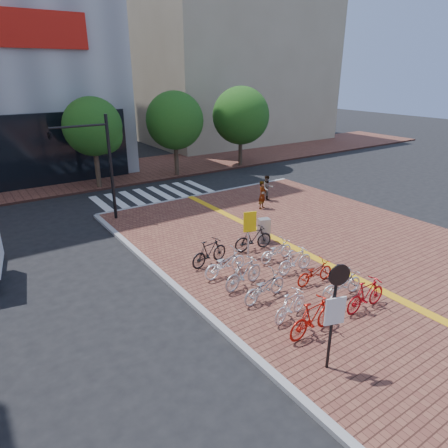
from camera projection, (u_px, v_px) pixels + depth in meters
ground at (302, 287)px, 14.98m from camera, size 120.00×120.00×0.00m
kerb_west at (332, 427)px, 9.00m from camera, size 0.25×34.00×0.15m
kerb_north at (203, 195)px, 25.79m from camera, size 14.00×0.25×0.15m
far_sidewalk at (111, 174)px, 31.16m from camera, size 70.00×8.00×0.15m
building_beige at (222, 58)px, 45.89m from camera, size 20.00×18.00×18.00m
crosswalk at (155, 195)px, 26.05m from camera, size 7.50×4.00×0.01m
street_trees at (188, 121)px, 29.62m from camera, size 16.20×4.60×6.35m
bike_0 at (313, 317)px, 11.88m from camera, size 1.96×0.63×1.16m
bike_1 at (290, 305)px, 12.67m from camera, size 1.67×0.76×0.97m
bike_2 at (265, 287)px, 13.72m from camera, size 1.98×0.88×1.01m
bike_3 at (244, 273)px, 14.51m from camera, size 1.91×0.81×1.11m
bike_4 at (225, 263)px, 15.37m from camera, size 2.01×0.84×1.03m
bike_5 at (209, 252)px, 16.20m from camera, size 1.89×0.82×1.10m
bike_6 at (366, 295)px, 13.12m from camera, size 1.83×0.52×1.10m
bike_7 at (342, 284)px, 13.94m from camera, size 1.83×0.75×0.94m
bike_8 at (315, 272)px, 14.82m from camera, size 1.70×0.64×0.89m
bike_9 at (295, 261)px, 15.57m from camera, size 1.71×0.50×1.02m
bike_10 at (276, 251)px, 16.59m from camera, size 1.74×0.69×0.90m
bike_11 at (253, 238)px, 17.53m from camera, size 1.91×0.76×1.12m
pedestrian_a at (262, 195)px, 22.81m from camera, size 0.69×0.59×1.61m
pedestrian_b at (267, 188)px, 24.20m from camera, size 0.89×0.77×1.56m
utility_box at (264, 230)px, 18.37m from camera, size 0.62×0.52×1.14m
yellow_sign at (249, 226)px, 16.59m from camera, size 0.54×0.23×2.03m
notice_sign at (335, 305)px, 9.99m from camera, size 0.56×0.22×3.11m
traffic_light_pole at (84, 151)px, 19.56m from camera, size 2.93×1.13×5.46m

